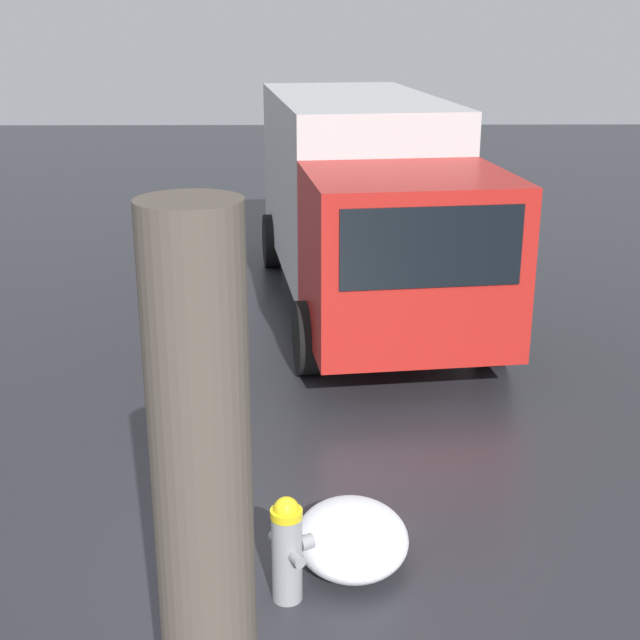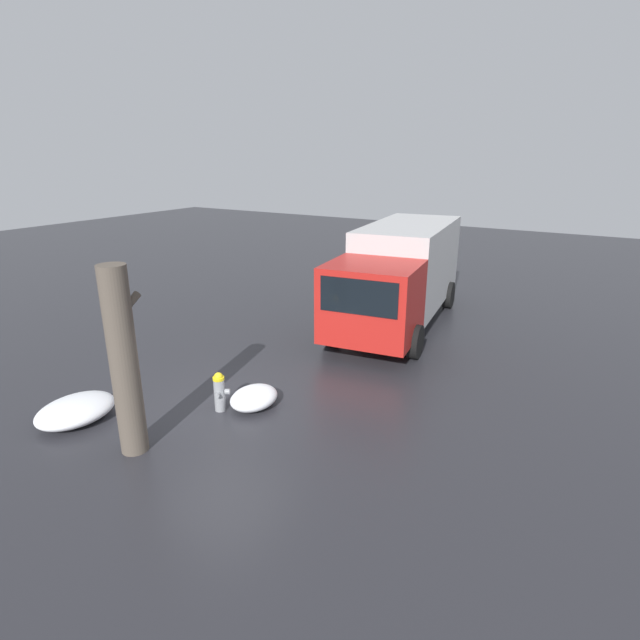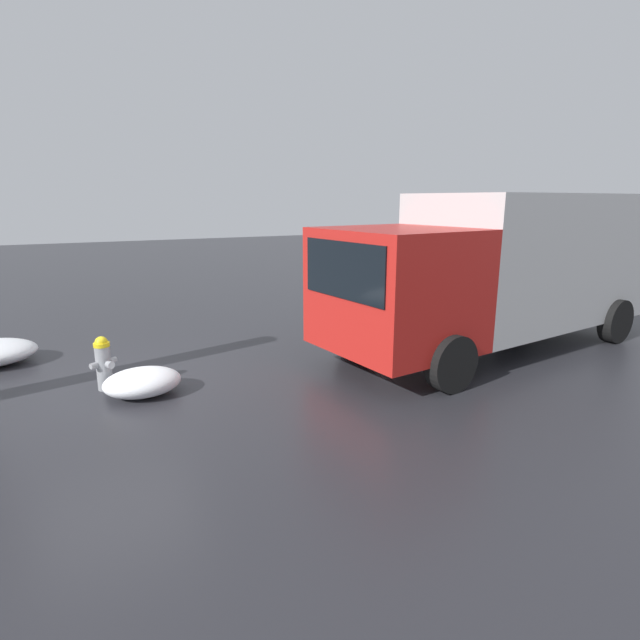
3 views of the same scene
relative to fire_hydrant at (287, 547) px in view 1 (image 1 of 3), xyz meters
The scene contains 5 objects.
ground_plane 0.44m from the fire_hydrant, 119.55° to the left, with size 60.00×60.00×0.00m, color #28282D.
fire_hydrant is the anchor object (origin of this frame).
tree_trunk 2.31m from the fire_hydrant, 169.82° to the left, with size 0.73×0.48×3.40m.
delivery_truck 7.39m from the fire_hydrant, ahead, with size 7.62×3.31×2.98m.
snow_pile_by_hydrant 0.74m from the fire_hydrant, 45.80° to the right, with size 1.13×0.90×0.40m.
Camera 1 is at (-5.62, -0.17, 4.14)m, focal length 50.00 mm.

